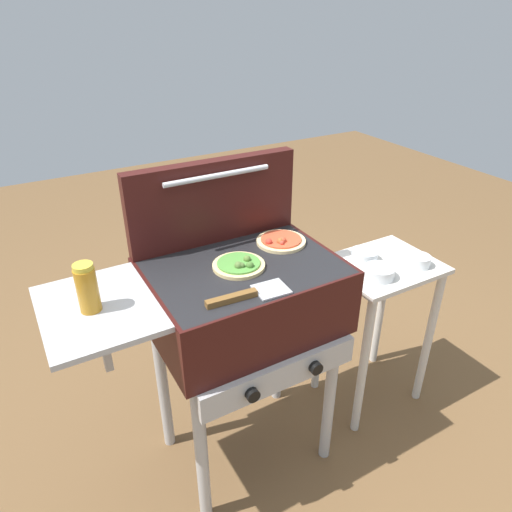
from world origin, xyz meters
name	(u,v)px	position (x,y,z in m)	size (l,w,h in m)	color
ground_plane	(246,447)	(0.00, 0.00, 0.00)	(8.00, 8.00, 0.00)	brown
grill	(241,302)	(-0.01, 0.00, 0.76)	(0.96, 0.53, 0.90)	#38110F
grill_lid_open	(214,201)	(0.00, 0.21, 1.05)	(0.63, 0.08, 0.30)	#38110F
pizza_veggie	(239,265)	(-0.02, -0.01, 0.91)	(0.17, 0.17, 0.04)	#E0C17F
pizza_pepperoni	(281,241)	(0.19, 0.07, 0.91)	(0.18, 0.18, 0.03)	beige
sauce_jar	(87,288)	(-0.50, -0.01, 0.97)	(0.06, 0.06, 0.15)	#B77A1E
spatula	(248,295)	(-0.08, -0.18, 0.91)	(0.26, 0.10, 0.02)	#B7BABF
prep_table	(378,304)	(0.66, 0.00, 0.52)	(0.44, 0.36, 0.72)	beige
topping_bowl_near	(364,256)	(0.61, 0.06, 0.74)	(0.11, 0.11, 0.04)	silver
topping_bowl_far	(379,273)	(0.57, -0.07, 0.74)	(0.12, 0.12, 0.04)	silver
topping_bowl_middle	(419,261)	(0.77, -0.08, 0.74)	(0.10, 0.10, 0.04)	silver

